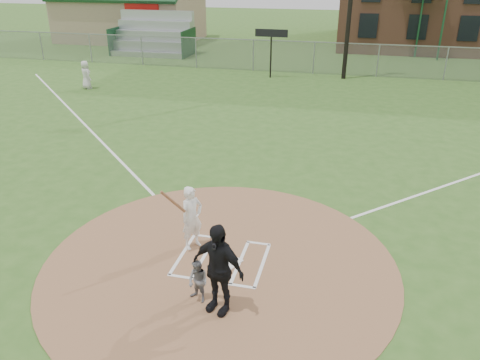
% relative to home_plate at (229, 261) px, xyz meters
% --- Properties ---
extents(ground, '(140.00, 140.00, 0.00)m').
position_rel_home_plate_xyz_m(ground, '(-0.21, -0.08, -0.04)').
color(ground, '#335C1F').
rests_on(ground, ground).
extents(dirt_circle, '(8.40, 8.40, 0.02)m').
position_rel_home_plate_xyz_m(dirt_circle, '(-0.21, -0.08, -0.03)').
color(dirt_circle, '#9A6B48').
rests_on(dirt_circle, ground).
extents(home_plate, '(0.64, 0.64, 0.03)m').
position_rel_home_plate_xyz_m(home_plate, '(0.00, 0.00, 0.00)').
color(home_plate, white).
rests_on(home_plate, dirt_circle).
extents(foul_line_third, '(17.04, 17.04, 0.01)m').
position_rel_home_plate_xyz_m(foul_line_third, '(-9.21, 8.92, -0.03)').
color(foul_line_third, white).
rests_on(foul_line_third, ground).
extents(catcher, '(0.58, 0.53, 0.97)m').
position_rel_home_plate_xyz_m(catcher, '(-0.27, -1.50, 0.47)').
color(catcher, slate).
rests_on(catcher, dirt_circle).
extents(umpire, '(1.26, 0.82, 2.00)m').
position_rel_home_plate_xyz_m(umpire, '(0.21, -1.66, 0.98)').
color(umpire, black).
rests_on(umpire, dirt_circle).
extents(ondeck_player, '(0.92, 0.84, 1.57)m').
position_rel_home_plate_xyz_m(ondeck_player, '(-12.40, 14.75, 0.75)').
color(ondeck_player, silver).
rests_on(ondeck_player, ground).
extents(batters_boxes, '(2.08, 1.88, 0.01)m').
position_rel_home_plate_xyz_m(batters_boxes, '(-0.21, 0.07, -0.01)').
color(batters_boxes, white).
rests_on(batters_boxes, dirt_circle).
extents(batter_at_plate, '(0.88, 0.98, 1.78)m').
position_rel_home_plate_xyz_m(batter_at_plate, '(-1.07, 0.45, 0.81)').
color(batter_at_plate, white).
rests_on(batter_at_plate, dirt_circle).
extents(outfield_fence, '(56.08, 0.08, 2.03)m').
position_rel_home_plate_xyz_m(outfield_fence, '(-0.21, 21.92, 0.98)').
color(outfield_fence, slate).
rests_on(outfield_fence, ground).
extents(bleachers, '(6.08, 3.20, 3.20)m').
position_rel_home_plate_xyz_m(bleachers, '(-13.21, 26.12, 1.55)').
color(bleachers, '#B7BABF').
rests_on(bleachers, ground).
extents(clubhouse, '(12.20, 8.71, 6.23)m').
position_rel_home_plate_xyz_m(clubhouse, '(-18.21, 32.92, 2.35)').
color(clubhouse, tan).
rests_on(clubhouse, ground).
extents(scoreboard_sign, '(2.00, 0.10, 2.93)m').
position_rel_home_plate_xyz_m(scoreboard_sign, '(-2.71, 20.12, 2.35)').
color(scoreboard_sign, black).
rests_on(scoreboard_sign, ground).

